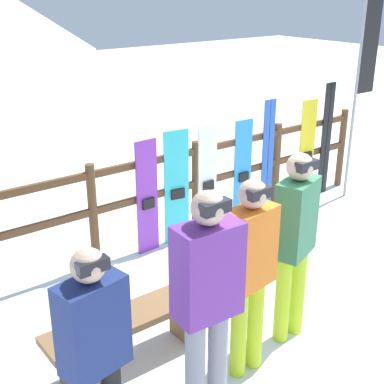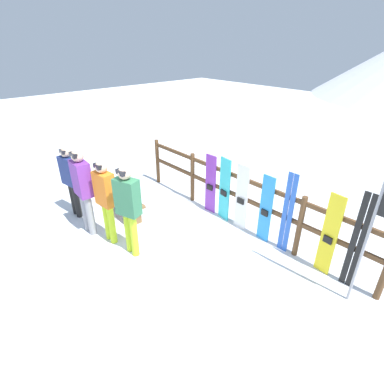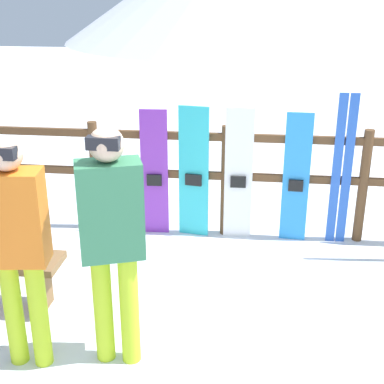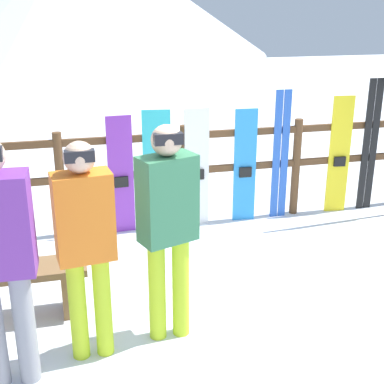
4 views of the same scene
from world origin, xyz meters
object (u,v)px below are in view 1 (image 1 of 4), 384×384
bench (129,327)px  snowboard_yellow (307,151)px  person_purple (207,293)px  ski_pair_blue (268,158)px  ski_pair_black (326,139)px  person_plaid_green (295,235)px  snowboard_purple (147,198)px  snowboard_white (207,180)px  snowboard_cyan (177,188)px  person_orange (250,265)px  person_navy (95,347)px  snowboard_blue (243,172)px  rental_flag (365,59)px

bench → snowboard_yellow: (3.91, 1.59, 0.38)m
person_purple → ski_pair_blue: 3.84m
ski_pair_black → snowboard_yellow: bearing=-179.5°
person_purple → ski_pair_blue: (2.98, 2.42, -0.24)m
person_plaid_green → snowboard_yellow: bearing=39.5°
bench → person_purple: bearing=-79.5°
snowboard_purple → snowboard_white: bearing=0.0°
snowboard_purple → ski_pair_black: 3.12m
snowboard_white → person_purple: bearing=-128.8°
snowboard_cyan → person_orange: bearing=-112.2°
person_plaid_green → person_orange: size_ratio=1.03×
person_navy → ski_pair_blue: size_ratio=1.01×
person_navy → snowboard_blue: size_ratio=1.16×
bench → snowboard_yellow: snowboard_yellow is taller
person_orange → snowboard_purple: 2.31m
ski_pair_black → person_navy: bearing=-154.8°
snowboard_purple → person_orange: bearing=-102.6°
person_plaid_green → ski_pair_black: bearing=35.4°
rental_flag → snowboard_white: bearing=173.3°
person_orange → ski_pair_black: bearing=31.8°
snowboard_cyan → person_purple: bearing=-121.4°
person_purple → person_orange: person_purple is taller
person_purple → snowboard_cyan: person_purple is taller
person_orange → rental_flag: rental_flag is taller
person_purple → snowboard_purple: (1.06, 2.41, -0.35)m
person_purple → snowboard_white: bearing=51.2°
person_navy → snowboard_blue: person_navy is taller
snowboard_white → ski_pair_blue: bearing=0.2°
snowboard_cyan → snowboard_blue: 1.06m
person_purple → snowboard_purple: size_ratio=1.30×
person_orange → snowboard_blue: 3.00m
ski_pair_blue → rental_flag: (1.48, -0.30, 1.20)m
ski_pair_blue → snowboard_yellow: 0.78m
person_plaid_green → ski_pair_black: 3.69m
person_navy → rental_flag: rental_flag is taller
snowboard_blue → ski_pair_black: bearing=0.1°
snowboard_yellow → ski_pair_blue: bearing=179.7°
person_navy → snowboard_cyan: size_ratio=1.13×
person_orange → snowboard_white: person_orange is taller
rental_flag → person_orange: bearing=-153.5°
person_purple → snowboard_purple: 2.66m
snowboard_yellow → snowboard_purple: bearing=-180.0°
snowboard_purple → snowboard_blue: bearing=0.0°
snowboard_yellow → ski_pair_black: (0.41, 0.00, 0.10)m
person_purple → snowboard_blue: bearing=43.7°
person_plaid_green → person_purple: person_purple is taller
person_plaid_green → snowboard_white: 2.29m
snowboard_purple → snowboard_blue: (1.47, 0.00, 0.00)m
snowboard_blue → person_purple: bearing=-136.3°
snowboard_yellow → rental_flag: bearing=-22.9°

